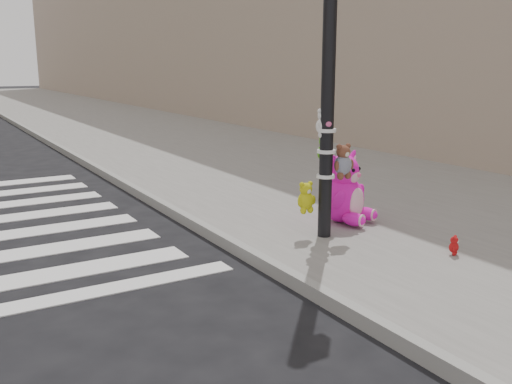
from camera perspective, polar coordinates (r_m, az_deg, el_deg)
ground at (r=4.45m, az=-6.50°, el=-17.06°), size 120.00×120.00×0.00m
sidewalk_near at (r=15.20m, az=-4.84°, el=4.56°), size 7.00×80.00×0.14m
curb_edge at (r=14.06m, az=-17.61°, el=3.35°), size 0.12×80.00×0.15m
signal_pole at (r=6.80m, az=7.22°, el=8.88°), size 0.70×0.49×4.00m
pink_bunny at (r=7.63m, az=8.85°, el=-0.13°), size 0.80×0.86×0.96m
red_teddy at (r=6.68m, az=19.19°, el=-5.05°), size 0.18×0.16×0.22m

